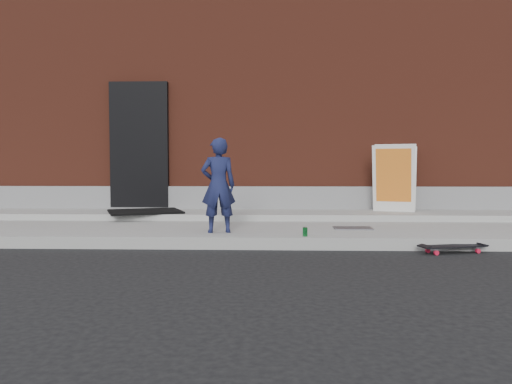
{
  "coord_description": "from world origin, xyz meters",
  "views": [
    {
      "loc": [
        -0.18,
        -5.99,
        1.02
      ],
      "look_at": [
        -0.42,
        0.8,
        0.66
      ],
      "focal_mm": 35.0,
      "sensor_mm": 36.0,
      "label": 1
    }
  ],
  "objects_px": {
    "skateboard": "(453,247)",
    "soda_can": "(305,232)",
    "pizza_sign": "(395,178)",
    "child": "(218,185)"
  },
  "relations": [
    {
      "from": "skateboard",
      "to": "soda_can",
      "type": "bearing_deg",
      "value": 171.31
    },
    {
      "from": "skateboard",
      "to": "soda_can",
      "type": "xyz_separation_m",
      "value": [
        -1.71,
        0.26,
        0.13
      ]
    },
    {
      "from": "skateboard",
      "to": "soda_can",
      "type": "relative_size",
      "value": 7.31
    },
    {
      "from": "pizza_sign",
      "to": "soda_can",
      "type": "bearing_deg",
      "value": -124.48
    },
    {
      "from": "pizza_sign",
      "to": "skateboard",
      "type": "bearing_deg",
      "value": -89.19
    },
    {
      "from": "pizza_sign",
      "to": "soda_can",
      "type": "height_order",
      "value": "pizza_sign"
    },
    {
      "from": "child",
      "to": "soda_can",
      "type": "distance_m",
      "value": 1.28
    },
    {
      "from": "child",
      "to": "soda_can",
      "type": "xyz_separation_m",
      "value": [
        1.11,
        -0.32,
        -0.56
      ]
    },
    {
      "from": "skateboard",
      "to": "pizza_sign",
      "type": "height_order",
      "value": "pizza_sign"
    },
    {
      "from": "child",
      "to": "skateboard",
      "type": "xyz_separation_m",
      "value": [
        2.82,
        -0.58,
        -0.69
      ]
    }
  ]
}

